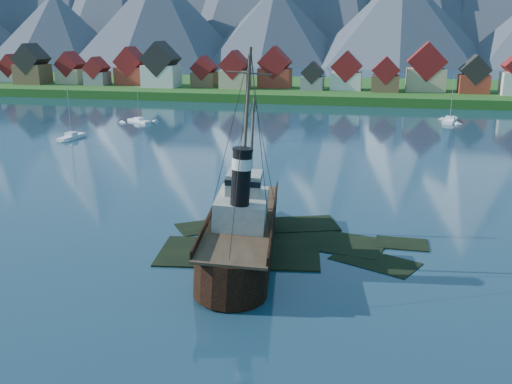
% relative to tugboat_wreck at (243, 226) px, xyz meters
% --- Properties ---
extents(ground, '(1400.00, 1400.00, 0.00)m').
position_rel_tugboat_wreck_xyz_m(ground, '(2.77, 1.07, -3.02)').
color(ground, '#183343').
rests_on(ground, ground).
extents(shoal, '(31.71, 21.24, 1.14)m').
position_rel_tugboat_wreck_xyz_m(shoal, '(4.55, 3.22, -3.37)').
color(shoal, black).
rests_on(shoal, ground).
extents(shore_bank, '(600.00, 80.00, 3.20)m').
position_rel_tugboat_wreck_xyz_m(shore_bank, '(2.77, 171.07, -3.02)').
color(shore_bank, '#174012').
rests_on(shore_bank, ground).
extents(seawall, '(600.00, 2.50, 2.00)m').
position_rel_tugboat_wreck_xyz_m(seawall, '(2.77, 133.07, -3.02)').
color(seawall, '#3F3D38').
rests_on(seawall, ground).
extents(town, '(250.96, 16.69, 17.30)m').
position_rel_tugboat_wreck_xyz_m(town, '(-30.35, 153.26, 5.97)').
color(town, maroon).
rests_on(town, ground).
extents(tugboat_wreck, '(7.04, 30.34, 24.04)m').
position_rel_tugboat_wreck_xyz_m(tugboat_wreck, '(0.00, 0.00, 0.00)').
color(tugboat_wreck, black).
rests_on(tugboat_wreck, ground).
extents(sailboat_b, '(2.74, 8.81, 12.59)m').
position_rel_tugboat_wreck_xyz_m(sailboat_b, '(-55.30, 58.56, -2.73)').
color(sailboat_b, white).
rests_on(sailboat_b, ground).
extents(sailboat_c, '(8.01, 5.95, 10.49)m').
position_rel_tugboat_wreck_xyz_m(sailboat_c, '(-50.14, 84.88, -2.78)').
color(sailboat_c, white).
rests_on(sailboat_c, ground).
extents(sailboat_e, '(5.05, 10.92, 12.29)m').
position_rel_tugboat_wreck_xyz_m(sailboat_e, '(32.62, 103.77, -2.75)').
color(sailboat_e, white).
rests_on(sailboat_e, ground).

